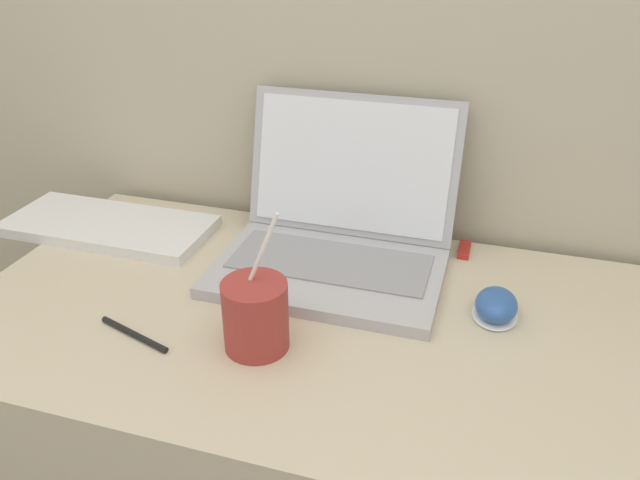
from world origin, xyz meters
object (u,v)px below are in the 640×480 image
(drink_cup, at_px, (256,314))
(usb_stick, at_px, (464,250))
(computer_mouse, at_px, (496,306))
(pen, at_px, (134,334))
(laptop, at_px, (337,231))
(external_keyboard, at_px, (109,226))

(drink_cup, bearing_deg, usb_stick, 54.81)
(computer_mouse, distance_m, pen, 0.53)
(drink_cup, xyz_separation_m, computer_mouse, (0.31, 0.17, -0.03))
(pen, bearing_deg, laptop, 53.20)
(drink_cup, height_order, usb_stick, drink_cup)
(laptop, distance_m, external_keyboard, 0.45)
(external_keyboard, xyz_separation_m, pen, (0.22, -0.28, -0.01))
(computer_mouse, height_order, usb_stick, computer_mouse)
(drink_cup, bearing_deg, pen, -169.42)
(external_keyboard, bearing_deg, drink_cup, -31.38)
(laptop, relative_size, external_keyboard, 0.96)
(usb_stick, relative_size, pen, 0.47)
(usb_stick, bearing_deg, drink_cup, -125.19)
(drink_cup, height_order, pen, drink_cup)
(computer_mouse, bearing_deg, drink_cup, -151.61)
(laptop, height_order, usb_stick, laptop)
(computer_mouse, height_order, pen, computer_mouse)
(laptop, xyz_separation_m, computer_mouse, (0.27, -0.09, -0.04))
(computer_mouse, bearing_deg, external_keyboard, 174.05)
(computer_mouse, xyz_separation_m, usb_stick, (-0.06, 0.19, -0.01))
(laptop, bearing_deg, usb_stick, 25.01)
(computer_mouse, bearing_deg, pen, -157.53)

